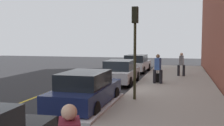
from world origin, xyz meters
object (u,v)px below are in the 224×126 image
rolling_suitcase (158,78)px  pedestrian_blue_coat (158,68)px  traffic_light_pole (135,37)px  parked_car_white (137,63)px  pedestrian_grey_coat (181,64)px  parked_car_navy (86,90)px  parked_car_silver (120,72)px

rolling_suitcase → pedestrian_blue_coat: bearing=-174.1°
pedestrian_blue_coat → traffic_light_pole: 5.14m
parked_car_white → pedestrian_grey_coat: size_ratio=2.67×
pedestrian_blue_coat → rolling_suitcase: 0.83m
pedestrian_grey_coat → rolling_suitcase: bearing=158.1°
parked_car_navy → pedestrian_blue_coat: pedestrian_blue_coat is taller
parked_car_navy → rolling_suitcase: parked_car_navy is taller
parked_car_silver → pedestrian_grey_coat: size_ratio=2.57×
parked_car_silver → pedestrian_grey_coat: bearing=-44.8°
parked_car_white → rolling_suitcase: (-6.37, -2.38, -0.33)m
pedestrian_blue_coat → traffic_light_pole: size_ratio=0.44×
rolling_suitcase → pedestrian_grey_coat: bearing=-21.9°
pedestrian_grey_coat → pedestrian_blue_coat: bearing=161.2°
parked_car_silver → rolling_suitcase: bearing=-83.5°
parked_car_silver → traffic_light_pole: traffic_light_pole is taller
rolling_suitcase → parked_car_navy: bearing=161.4°
pedestrian_blue_coat → traffic_light_pole: traffic_light_pole is taller
parked_car_silver → parked_car_navy: bearing=-179.5°
parked_car_silver → pedestrian_grey_coat: pedestrian_grey_coat is taller
traffic_light_pole → rolling_suitcase: size_ratio=4.45×
parked_car_navy → parked_car_white: size_ratio=1.04×
traffic_light_pole → rolling_suitcase: 5.84m
parked_car_silver → traffic_light_pole: 5.73m
parked_car_white → rolling_suitcase: 6.81m
parked_car_navy → parked_car_silver: (6.51, 0.05, -0.00)m
parked_car_white → traffic_light_pole: 11.97m
pedestrian_blue_coat → pedestrian_grey_coat: pedestrian_blue_coat is taller
parked_car_navy → pedestrian_grey_coat: (10.27, -3.68, 0.30)m
parked_car_white → pedestrian_grey_coat: bearing=-127.2°
parked_car_white → parked_car_silver: bearing=-179.5°
parked_car_navy → traffic_light_pole: bearing=-48.8°
parked_car_silver → pedestrian_blue_coat: bearing=-95.5°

